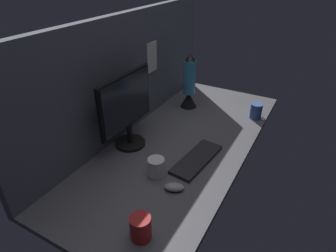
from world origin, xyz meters
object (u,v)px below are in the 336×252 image
(keyboard, at_px, (197,159))
(mouse, at_px, (174,187))
(lava_lamp, at_px, (189,86))
(mug_ceramic_white, at_px, (156,167))
(mug_red_plastic, at_px, (141,227))
(mug_ceramic_blue, at_px, (256,111))
(monitor, at_px, (127,108))

(keyboard, distance_m, mouse, 0.27)
(keyboard, bearing_deg, mouse, -173.83)
(keyboard, bearing_deg, lava_lamp, 35.75)
(mug_ceramic_white, distance_m, mug_red_plastic, 0.39)
(mug_ceramic_blue, height_order, mug_red_plastic, same)
(keyboard, relative_size, lava_lamp, 0.93)
(keyboard, height_order, mug_ceramic_blue, mug_ceramic_blue)
(mug_red_plastic, bearing_deg, mug_ceramic_white, 22.00)
(lava_lamp, bearing_deg, mug_ceramic_white, -166.01)
(monitor, relative_size, mouse, 4.58)
(mug_ceramic_blue, bearing_deg, mug_ceramic_white, 161.45)
(mouse, relative_size, lava_lamp, 0.24)
(mug_ceramic_white, bearing_deg, lava_lamp, 13.99)
(monitor, xyz_separation_m, keyboard, (0.05, -0.42, -0.23))
(monitor, xyz_separation_m, mouse, (-0.22, -0.42, -0.23))
(monitor, distance_m, mug_ceramic_blue, 0.93)
(mug_ceramic_blue, relative_size, lava_lamp, 0.29)
(mouse, xyz_separation_m, mug_ceramic_white, (0.06, 0.13, 0.03))
(monitor, height_order, mug_ceramic_white, monitor)
(mug_red_plastic, relative_size, lava_lamp, 0.26)
(mouse, bearing_deg, monitor, 39.11)
(mug_ceramic_white, bearing_deg, monitor, 60.61)
(mug_ceramic_blue, bearing_deg, monitor, 140.52)
(monitor, distance_m, mug_red_plastic, 0.71)
(mug_ceramic_white, distance_m, mug_ceramic_blue, 0.91)
(mouse, bearing_deg, keyboard, -23.41)
(monitor, distance_m, keyboard, 0.48)
(keyboard, distance_m, mug_red_plastic, 0.57)
(keyboard, relative_size, mug_ceramic_blue, 3.18)
(monitor, height_order, mug_ceramic_blue, monitor)
(mug_ceramic_white, xyz_separation_m, mug_red_plastic, (-0.36, -0.15, 0.00))
(mouse, xyz_separation_m, lava_lamp, (0.85, 0.33, 0.15))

